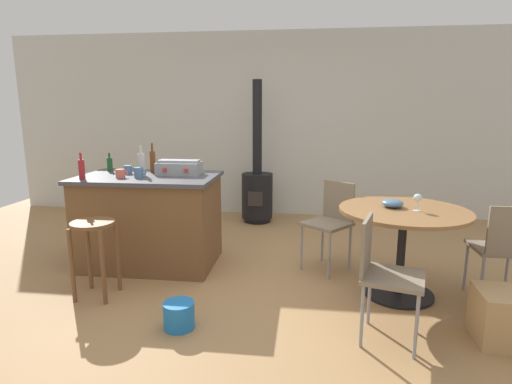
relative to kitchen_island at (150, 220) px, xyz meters
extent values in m
plane|color=#A37A4C|center=(1.01, -0.51, -0.47)|extent=(8.80, 8.80, 0.00)
cube|color=beige|center=(1.01, 2.30, 0.88)|extent=(8.00, 0.10, 2.70)
cube|color=brown|center=(0.00, 0.00, -0.02)|extent=(1.31, 0.83, 0.89)
cube|color=#424247|center=(0.00, 0.00, 0.44)|extent=(1.37, 0.89, 0.04)
cylinder|color=brown|center=(-0.05, -0.66, -0.15)|extent=(0.04, 0.04, 0.64)
cylinder|color=brown|center=(-0.32, -0.66, -0.15)|extent=(0.04, 0.04, 0.64)
cylinder|color=brown|center=(-0.32, -0.93, -0.15)|extent=(0.04, 0.04, 0.64)
cylinder|color=brown|center=(-0.05, -0.93, -0.15)|extent=(0.04, 0.04, 0.64)
cylinder|color=brown|center=(-0.18, -0.80, 0.18)|extent=(0.36, 0.36, 0.03)
cylinder|color=black|center=(2.40, -0.45, -0.46)|extent=(0.59, 0.59, 0.02)
cylinder|color=black|center=(2.40, -0.45, -0.10)|extent=(0.07, 0.07, 0.74)
cylinder|color=olive|center=(2.40, -0.45, 0.28)|extent=(1.07, 1.07, 0.03)
cube|color=#7F705B|center=(1.79, 0.05, 0.01)|extent=(0.56, 0.56, 0.03)
cube|color=#7F705B|center=(1.91, 0.19, 0.21)|extent=(0.29, 0.25, 0.40)
cylinder|color=gray|center=(2.03, 0.07, -0.24)|extent=(0.02, 0.02, 0.46)
cylinder|color=gray|center=(1.77, 0.29, -0.24)|extent=(0.02, 0.02, 0.46)
cylinder|color=gray|center=(1.55, 0.02, -0.24)|extent=(0.02, 0.02, 0.46)
cylinder|color=gray|center=(1.82, -0.19, -0.24)|extent=(0.02, 0.02, 0.46)
cube|color=#7F705B|center=(2.19, -1.20, 0.00)|extent=(0.50, 0.50, 0.03)
cube|color=#7F705B|center=(2.01, -1.15, 0.20)|extent=(0.12, 0.35, 0.40)
cylinder|color=gray|center=(2.07, -0.99, -0.24)|extent=(0.02, 0.02, 0.45)
cylinder|color=gray|center=(1.98, -1.32, -0.24)|extent=(0.02, 0.02, 0.45)
cylinder|color=gray|center=(2.30, -1.41, -0.24)|extent=(0.02, 0.02, 0.45)
cylinder|color=gray|center=(2.40, -1.08, -0.24)|extent=(0.02, 0.02, 0.45)
cube|color=#7F705B|center=(3.17, -0.46, -0.01)|extent=(0.40, 0.40, 0.03)
cube|color=#7F705B|center=(3.17, -0.65, 0.19)|extent=(0.36, 0.03, 0.40)
cylinder|color=gray|center=(3.00, -0.63, -0.25)|extent=(0.02, 0.02, 0.44)
cylinder|color=gray|center=(3.34, -0.29, -0.25)|extent=(0.02, 0.02, 0.44)
cylinder|color=gray|center=(3.00, -0.29, -0.25)|extent=(0.02, 0.02, 0.44)
cylinder|color=black|center=(0.89, 1.76, -0.44)|extent=(0.37, 0.37, 0.06)
cylinder|color=black|center=(0.89, 1.76, -0.09)|extent=(0.44, 0.44, 0.63)
cube|color=#2D2826|center=(0.89, 1.54, -0.09)|extent=(0.20, 0.02, 0.20)
cylinder|color=black|center=(0.89, 1.76, 0.87)|extent=(0.13, 0.13, 1.29)
cube|color=gray|center=(0.29, 0.11, 0.53)|extent=(0.43, 0.25, 0.13)
cube|color=gray|center=(0.29, 0.11, 0.60)|extent=(0.41, 0.15, 0.02)
cube|color=red|center=(0.19, -0.02, 0.53)|extent=(0.04, 0.01, 0.04)
cube|color=red|center=(0.40, -0.02, 0.53)|extent=(0.04, 0.01, 0.04)
cylinder|color=#B7B2AD|center=(-0.06, 0.00, 0.57)|extent=(0.08, 0.08, 0.22)
cylinder|color=#B7B2AD|center=(-0.06, 0.00, 0.72)|extent=(0.03, 0.03, 0.08)
cylinder|color=#194C23|center=(-0.51, 0.23, 0.54)|extent=(0.06, 0.06, 0.14)
cylinder|color=#194C23|center=(-0.51, 0.23, 0.64)|extent=(0.02, 0.02, 0.06)
cylinder|color=#603314|center=(-0.02, 0.20, 0.57)|extent=(0.06, 0.06, 0.22)
cylinder|color=#603314|center=(-0.02, 0.20, 0.73)|extent=(0.02, 0.02, 0.09)
cylinder|color=maroon|center=(-0.53, -0.30, 0.56)|extent=(0.06, 0.06, 0.19)
cylinder|color=maroon|center=(-0.53, -0.30, 0.69)|extent=(0.02, 0.02, 0.07)
cylinder|color=#4C7099|center=(-0.04, -0.14, 0.51)|extent=(0.09, 0.09, 0.10)
torus|color=#4C7099|center=(0.02, -0.14, 0.52)|extent=(0.05, 0.01, 0.05)
cylinder|color=#DB6651|center=(-0.21, -0.17, 0.51)|extent=(0.09, 0.09, 0.08)
torus|color=#DB6651|center=(-0.16, -0.17, 0.51)|extent=(0.05, 0.01, 0.05)
cylinder|color=#4C7099|center=(-0.25, 0.09, 0.51)|extent=(0.08, 0.08, 0.09)
torus|color=#4C7099|center=(-0.20, 0.09, 0.51)|extent=(0.05, 0.01, 0.05)
cylinder|color=silver|center=(2.49, -0.50, 0.30)|extent=(0.06, 0.06, 0.00)
cylinder|color=silver|center=(2.49, -0.50, 0.34)|extent=(0.01, 0.01, 0.08)
ellipsoid|color=silver|center=(2.49, -0.50, 0.41)|extent=(0.07, 0.07, 0.06)
ellipsoid|color=#4C7099|center=(2.32, -0.39, 0.33)|extent=(0.18, 0.18, 0.07)
cube|color=tan|center=(3.00, -1.13, -0.28)|extent=(0.47, 0.40, 0.37)
cylinder|color=blue|center=(0.68, -1.22, -0.37)|extent=(0.23, 0.23, 0.20)
camera|label=1|loc=(1.58, -3.90, 1.12)|focal=28.75mm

